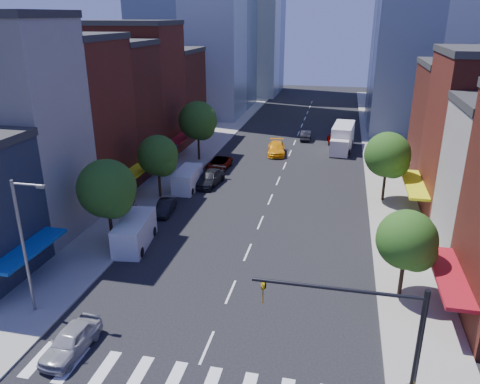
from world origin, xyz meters
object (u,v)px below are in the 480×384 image
at_px(pedestrian_far, 133,206).
at_px(parked_car_second, 165,207).
at_px(parked_car_front, 71,341).
at_px(traffic_car_far, 334,138).
at_px(box_truck, 342,138).
at_px(parked_car_third, 219,164).
at_px(cargo_van_near, 134,233).
at_px(cargo_van_far, 187,180).
at_px(parked_car_rear, 210,178).
at_px(taxi, 276,148).
at_px(traffic_car_oncoming, 306,135).

bearing_deg(pedestrian_far, parked_car_second, 112.38).
bearing_deg(parked_car_front, parked_car_second, 98.88).
relative_size(parked_car_front, parked_car_second, 1.13).
height_order(traffic_car_far, box_truck, box_truck).
xyz_separation_m(parked_car_third, cargo_van_near, (-1.56, -21.68, 0.47)).
bearing_deg(cargo_van_near, parked_car_third, 78.64).
bearing_deg(cargo_van_far, parked_car_rear, 42.99).
xyz_separation_m(parked_car_second, parked_car_third, (1.58, 14.54, 0.08)).
bearing_deg(cargo_van_near, taxi, 68.51).
height_order(taxi, box_truck, box_truck).
bearing_deg(box_truck, traffic_car_far, 114.02).
xyz_separation_m(cargo_van_far, taxi, (7.65, 16.10, -0.30)).
relative_size(parked_car_second, parked_car_third, 0.75).
distance_m(cargo_van_far, traffic_car_oncoming, 27.43).
bearing_deg(cargo_van_far, parked_car_second, -91.63).
bearing_deg(box_truck, parked_car_second, -116.28).
xyz_separation_m(taxi, box_truck, (8.89, 4.23, 0.86)).
bearing_deg(pedestrian_far, traffic_car_oncoming, 154.29).
relative_size(parked_car_third, taxi, 0.92).
relative_size(cargo_van_far, taxi, 0.95).
distance_m(cargo_van_far, box_truck, 26.21).
relative_size(parked_car_third, traffic_car_far, 1.14).
relative_size(parked_car_rear, cargo_van_far, 1.01).
distance_m(box_truck, pedestrian_far, 34.42).
bearing_deg(traffic_car_oncoming, pedestrian_far, 66.10).
bearing_deg(parked_car_rear, parked_car_front, -83.36).
distance_m(traffic_car_oncoming, box_truck, 7.40).
bearing_deg(cargo_van_far, taxi, 62.97).
relative_size(cargo_van_far, box_truck, 0.60).
bearing_deg(taxi, parked_car_front, -105.06).
bearing_deg(parked_car_front, parked_car_third, 93.92).
xyz_separation_m(traffic_car_far, pedestrian_far, (-18.06, -32.05, 0.28)).
height_order(cargo_van_near, taxi, cargo_van_near).
bearing_deg(traffic_car_far, parked_car_second, 57.66).
height_order(parked_car_second, traffic_car_oncoming, traffic_car_oncoming).
xyz_separation_m(parked_car_rear, taxi, (5.66, 14.13, 0.03)).
bearing_deg(traffic_car_far, parked_car_third, 43.83).
distance_m(parked_car_rear, pedestrian_far, 11.21).
xyz_separation_m(cargo_van_far, traffic_car_far, (15.32, 23.86, -0.35)).
xyz_separation_m(parked_car_third, parked_car_rear, (0.42, -5.70, 0.07)).
distance_m(parked_car_third, cargo_van_far, 7.84).
relative_size(parked_car_second, taxi, 0.69).
height_order(parked_car_second, box_truck, box_truck).
bearing_deg(cargo_van_far, traffic_car_oncoming, 64.77).
xyz_separation_m(parked_car_second, cargo_van_near, (0.02, -7.14, 0.55)).
bearing_deg(parked_car_second, cargo_van_near, -95.33).
height_order(cargo_van_near, box_truck, box_truck).
distance_m(parked_car_front, box_truck, 49.59).
relative_size(parked_car_rear, taxi, 0.96).
bearing_deg(box_truck, taxi, -149.54).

